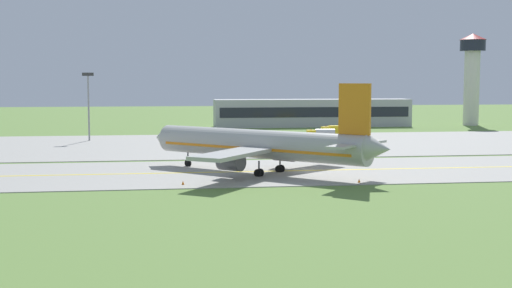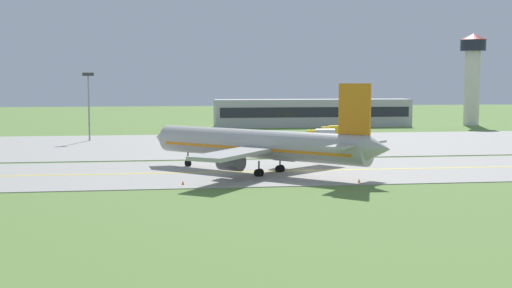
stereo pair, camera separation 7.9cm
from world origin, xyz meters
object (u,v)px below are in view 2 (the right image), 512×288
Objects in this scene: control_tower at (472,70)px; apron_light_mast at (89,98)px; airplane_lead at (261,145)px; service_truck_baggage at (321,134)px; service_truck_fuel at (335,130)px.

control_tower reaches higher than apron_light_mast.
airplane_lead is 63.71m from apron_light_mast.
service_truck_fuel is at bearing 60.99° from service_truck_baggage.
service_truck_fuel is 0.24× the size of control_tower.
control_tower is (55.39, 44.91, 14.43)m from service_truck_baggage.
apron_light_mast is at bearing -160.22° from control_tower.
airplane_lead reaches higher than service_truck_fuel.
service_truck_fuel is 55.80m from apron_light_mast.
apron_light_mast is (-29.14, 56.42, 5.19)m from airplane_lead.
service_truck_fuel is 0.42× the size of apron_light_mast.
control_tower reaches higher than airplane_lead.
service_truck_fuel is at bearing 3.31° from apron_light_mast.
airplane_lead is 5.18× the size of service_truck_baggage.
apron_light_mast is at bearing 117.32° from airplane_lead.
apron_light_mast is (-55.16, -3.19, 7.79)m from service_truck_fuel.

